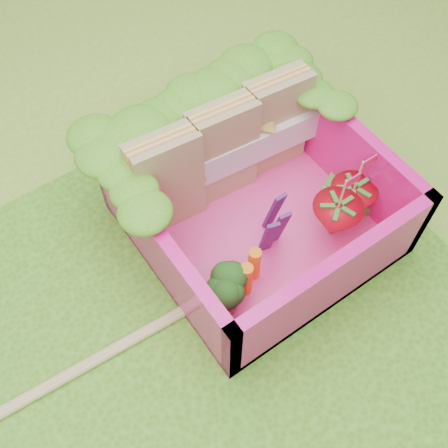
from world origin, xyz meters
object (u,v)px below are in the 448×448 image
bento_box (258,202)px  strawberry_right (350,201)px  strawberry_left (334,220)px  sandwich_stack (223,151)px  chopsticks (49,386)px  broccoli (226,294)px

bento_box → strawberry_right: bearing=-28.6°
bento_box → strawberry_left: bearing=-44.7°
bento_box → strawberry_left: size_ratio=2.50×
bento_box → sandwich_stack: 0.35m
chopsticks → sandwich_stack: bearing=19.3°
sandwich_stack → strawberry_left: (0.30, -0.64, -0.18)m
strawberry_left → strawberry_right: 0.17m
sandwich_stack → chopsticks: bearing=-160.7°
strawberry_left → strawberry_right: bearing=16.7°
bento_box → broccoli: bento_box is taller
bento_box → sandwich_stack: (0.00, 0.34, 0.10)m
strawberry_left → chopsticks: 1.74m
sandwich_stack → strawberry_right: bearing=-51.7°
broccoli → strawberry_right: bearing=4.6°
sandwich_stack → broccoli: (-0.45, -0.67, -0.16)m
chopsticks → bento_box: bearing=6.6°
broccoli → strawberry_left: (0.76, 0.03, -0.02)m
strawberry_left → chopsticks: size_ratio=0.25×
bento_box → strawberry_right: 0.55m
sandwich_stack → strawberry_left: bearing=-64.6°
broccoli → bento_box: bearing=36.5°
chopsticks → strawberry_left: bearing=-4.8°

